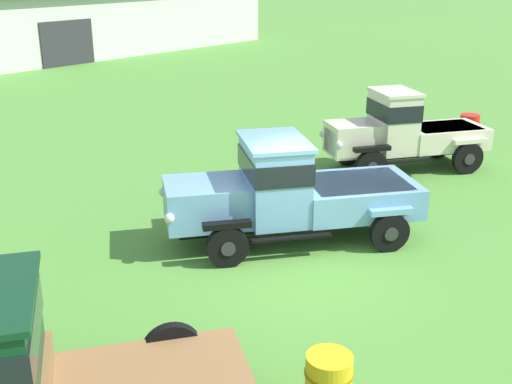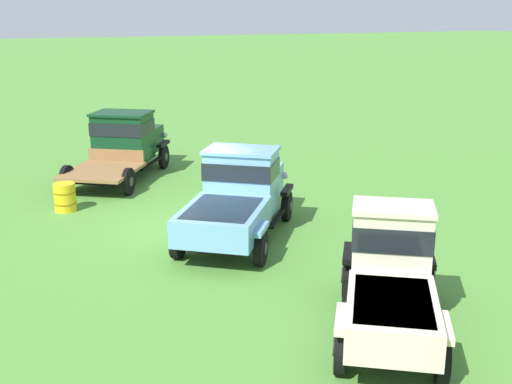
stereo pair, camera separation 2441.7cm
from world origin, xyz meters
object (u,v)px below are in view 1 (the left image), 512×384
object	(u,v)px
vintage_truck_second_in_line	(288,191)
oil_drum_near_fence	(328,383)
farm_shed	(73,18)
oil_drum_beside_row	(469,127)
vintage_truck_midrow_center	(402,132)

from	to	relation	value
vintage_truck_second_in_line	oil_drum_near_fence	size ratio (longest dim) A/B	6.47
farm_shed	oil_drum_near_fence	xyz separation A→B (m)	(-17.19, -32.18, -1.60)
farm_shed	vintage_truck_second_in_line	world-z (taller)	farm_shed
oil_drum_beside_row	vintage_truck_second_in_line	bearing A→B (deg)	-176.69
oil_drum_beside_row	vintage_truck_midrow_center	bearing A→B (deg)	179.07
farm_shed	vintage_truck_midrow_center	bearing A→B (deg)	-105.28
vintage_truck_second_in_line	oil_drum_beside_row	distance (m)	10.05
farm_shed	oil_drum_near_fence	world-z (taller)	farm_shed
farm_shed	vintage_truck_midrow_center	xyz separation A→B (m)	(-7.56, -27.66, -0.92)
vintage_truck_second_in_line	vintage_truck_midrow_center	world-z (taller)	vintage_truck_midrow_center
vintage_truck_second_in_line	vintage_truck_midrow_center	distance (m)	5.80
oil_drum_near_fence	oil_drum_beside_row	bearing A→B (deg)	17.77
oil_drum_beside_row	oil_drum_near_fence	xyz separation A→B (m)	(-13.89, -4.45, -0.01)
farm_shed	vintage_truck_midrow_center	size ratio (longest dim) A/B	5.32
farm_shed	oil_drum_near_fence	bearing A→B (deg)	-118.11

